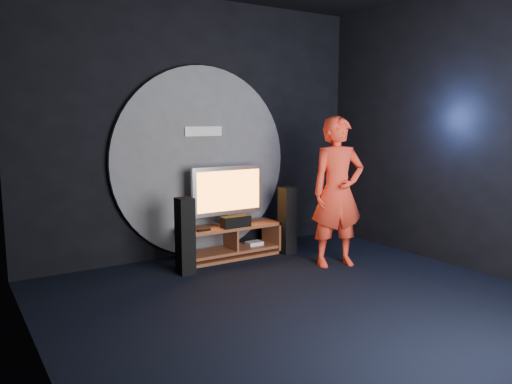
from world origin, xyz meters
TOP-DOWN VIEW (x-y plane):
  - floor at (0.00, 0.00)m, footprint 5.00×5.00m
  - back_wall at (0.00, 2.50)m, footprint 5.00×0.04m
  - left_wall at (-2.50, 0.00)m, footprint 0.04×5.00m
  - right_wall at (2.50, 0.00)m, footprint 0.04×5.00m
  - wall_disc_panel at (0.00, 2.44)m, footprint 2.60×0.11m
  - media_console at (0.23, 2.05)m, footprint 1.39×0.45m
  - tv at (0.23, 2.12)m, footprint 1.07×0.22m
  - center_speaker at (0.23, 1.90)m, footprint 0.40×0.15m
  - remote at (-0.24, 1.93)m, footprint 0.18×0.05m
  - tower_speaker_left at (-0.61, 1.70)m, footprint 0.19×0.21m
  - tower_speaker_right at (1.01, 1.81)m, footprint 0.19×0.21m
  - subwoofer at (1.12, 2.20)m, footprint 0.31×0.31m
  - player at (1.21, 1.00)m, footprint 0.80×0.64m

SIDE VIEW (x-z plane):
  - floor at x=0.00m, z-range 0.00..0.00m
  - subwoofer at x=1.12m, z-range 0.00..0.34m
  - media_console at x=0.23m, z-range -0.03..0.42m
  - remote at x=-0.24m, z-range 0.45..0.47m
  - tower_speaker_left at x=-0.61m, z-range 0.00..0.95m
  - tower_speaker_right at x=1.01m, z-range 0.00..0.95m
  - center_speaker at x=0.23m, z-range 0.45..0.60m
  - tv at x=0.23m, z-range 0.49..1.29m
  - player at x=1.21m, z-range 0.00..1.92m
  - wall_disc_panel at x=0.00m, z-range 0.00..2.60m
  - back_wall at x=0.00m, z-range 0.00..3.50m
  - left_wall at x=-2.50m, z-range 0.00..3.50m
  - right_wall at x=2.50m, z-range 0.00..3.50m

